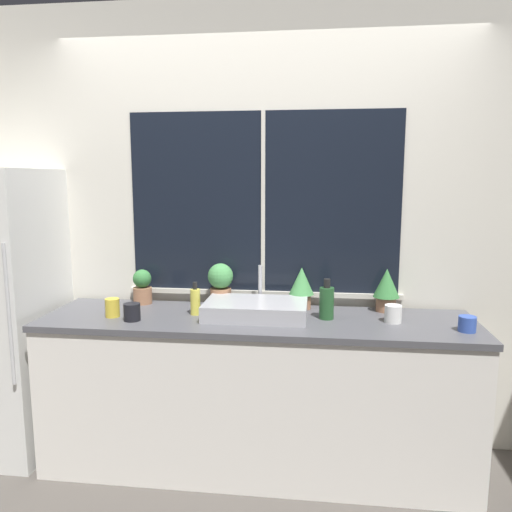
% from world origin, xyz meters
% --- Properties ---
extents(ground_plane, '(14.00, 14.00, 0.00)m').
position_xyz_m(ground_plane, '(0.00, 0.00, 0.00)').
color(ground_plane, '#4C4742').
extents(wall_back, '(8.00, 0.09, 2.70)m').
position_xyz_m(wall_back, '(0.00, 0.67, 1.35)').
color(wall_back, silver).
rests_on(wall_back, ground_plane).
extents(wall_left, '(0.06, 7.00, 2.70)m').
position_xyz_m(wall_left, '(-2.19, 1.50, 1.35)').
color(wall_left, silver).
rests_on(wall_left, ground_plane).
extents(counter, '(2.42, 0.63, 0.89)m').
position_xyz_m(counter, '(0.00, 0.30, 0.44)').
color(counter, white).
rests_on(counter, ground_plane).
extents(sink, '(0.57, 0.41, 0.26)m').
position_xyz_m(sink, '(-0.01, 0.32, 0.93)').
color(sink, '#ADADB2').
rests_on(sink, counter).
extents(potted_plant_far_left, '(0.11, 0.11, 0.21)m').
position_xyz_m(potted_plant_far_left, '(-0.74, 0.53, 0.99)').
color(potted_plant_far_left, '#9E6B4C').
rests_on(potted_plant_far_left, counter).
extents(potted_plant_center_left, '(0.15, 0.15, 0.26)m').
position_xyz_m(potted_plant_center_left, '(-0.25, 0.53, 1.03)').
color(potted_plant_center_left, '#9E6B4C').
rests_on(potted_plant_center_left, counter).
extents(potted_plant_center_right, '(0.15, 0.15, 0.25)m').
position_xyz_m(potted_plant_center_right, '(0.24, 0.53, 1.03)').
color(potted_plant_center_right, '#9E6B4C').
rests_on(potted_plant_center_right, counter).
extents(potted_plant_far_right, '(0.15, 0.15, 0.25)m').
position_xyz_m(potted_plant_far_right, '(0.74, 0.53, 1.03)').
color(potted_plant_far_right, '#9E6B4C').
rests_on(potted_plant_far_right, counter).
extents(soap_bottle, '(0.06, 0.06, 0.19)m').
position_xyz_m(soap_bottle, '(-0.35, 0.33, 0.97)').
color(soap_bottle, '#DBD14C').
rests_on(soap_bottle, counter).
extents(bottle_tall, '(0.08, 0.08, 0.23)m').
position_xyz_m(bottle_tall, '(0.39, 0.33, 0.98)').
color(bottle_tall, '#235128').
rests_on(bottle_tall, counter).
extents(mug_white, '(0.09, 0.09, 0.10)m').
position_xyz_m(mug_white, '(0.74, 0.30, 0.93)').
color(mug_white, white).
rests_on(mug_white, counter).
extents(mug_blue, '(0.09, 0.09, 0.08)m').
position_xyz_m(mug_blue, '(1.10, 0.19, 0.93)').
color(mug_blue, '#3351AD').
rests_on(mug_blue, counter).
extents(mug_yellow, '(0.08, 0.08, 0.10)m').
position_xyz_m(mug_yellow, '(-0.81, 0.22, 0.94)').
color(mug_yellow, gold).
rests_on(mug_yellow, counter).
extents(mug_black, '(0.09, 0.09, 0.10)m').
position_xyz_m(mug_black, '(-0.67, 0.17, 0.93)').
color(mug_black, black).
rests_on(mug_black, counter).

